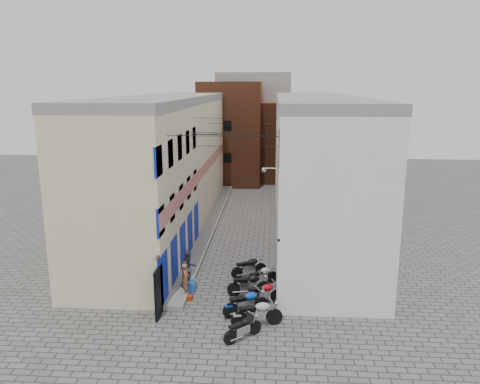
% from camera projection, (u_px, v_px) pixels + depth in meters
% --- Properties ---
extents(ground, '(90.00, 90.00, 0.00)m').
position_uv_depth(ground, '(219.00, 313.00, 20.36)').
color(ground, '#5A5755').
rests_on(ground, ground).
extents(plinth, '(0.90, 26.00, 0.25)m').
position_uv_depth(plinth, '(211.00, 223.00, 33.12)').
color(plinth, gray).
rests_on(plinth, ground).
extents(building_left, '(5.10, 27.00, 9.00)m').
position_uv_depth(building_left, '(168.00, 162.00, 32.29)').
color(building_left, beige).
rests_on(building_left, ground).
extents(building_right, '(5.94, 26.00, 9.00)m').
position_uv_depth(building_right, '(314.00, 164.00, 31.64)').
color(building_right, silver).
rests_on(building_right, ground).
extents(building_far_brick_left, '(6.00, 6.00, 10.00)m').
position_uv_depth(building_far_brick_left, '(231.00, 133.00, 46.60)').
color(building_far_brick_left, brown).
rests_on(building_far_brick_left, ground).
extents(building_far_brick_right, '(5.00, 6.00, 8.00)m').
position_uv_depth(building_far_brick_right, '(281.00, 141.00, 48.42)').
color(building_far_brick_right, brown).
rests_on(building_far_brick_right, ground).
extents(building_far_concrete, '(8.00, 5.00, 11.00)m').
position_uv_depth(building_far_concrete, '(253.00, 123.00, 52.19)').
color(building_far_concrete, gray).
rests_on(building_far_concrete, ground).
extents(far_shopfront, '(2.00, 0.30, 2.40)m').
position_uv_depth(far_shopfront, '(249.00, 176.00, 44.59)').
color(far_shopfront, black).
rests_on(far_shopfront, ground).
extents(overhead_wires, '(5.80, 13.02, 1.32)m').
position_uv_depth(overhead_wires, '(233.00, 132.00, 26.20)').
color(overhead_wires, black).
rests_on(overhead_wires, ground).
extents(motorcycle_a, '(1.72, 1.63, 1.04)m').
position_uv_depth(motorcycle_a, '(243.00, 327.00, 18.17)').
color(motorcycle_a, black).
rests_on(motorcycle_a, ground).
extents(motorcycle_b, '(2.29, 1.26, 1.26)m').
position_uv_depth(motorcycle_b, '(257.00, 312.00, 19.12)').
color(motorcycle_b, '#A09FA4').
rests_on(motorcycle_b, ground).
extents(motorcycle_c, '(2.21, 1.60, 1.24)m').
position_uv_depth(motorcycle_c, '(246.00, 302.00, 20.09)').
color(motorcycle_c, '#0B39A9').
rests_on(motorcycle_c, ground).
extents(motorcycle_d, '(2.06, 1.21, 1.14)m').
position_uv_depth(motorcycle_d, '(263.00, 292.00, 21.12)').
color(motorcycle_d, '#B10C10').
rests_on(motorcycle_d, ground).
extents(motorcycle_e, '(2.16, 1.03, 1.20)m').
position_uv_depth(motorcycle_e, '(249.00, 283.00, 21.99)').
color(motorcycle_e, black).
rests_on(motorcycle_e, ground).
extents(motorcycle_f, '(1.87, 1.66, 1.11)m').
position_uv_depth(motorcycle_f, '(262.00, 275.00, 23.02)').
color(motorcycle_f, '#A7A6AB').
rests_on(motorcycle_f, ground).
extents(motorcycle_g, '(2.04, 1.51, 1.15)m').
position_uv_depth(motorcycle_g, '(249.00, 266.00, 24.13)').
color(motorcycle_g, black).
rests_on(motorcycle_g, ground).
extents(person_a, '(0.37, 0.54, 1.43)m').
position_uv_depth(person_a, '(186.00, 278.00, 21.63)').
color(person_a, '#946236').
rests_on(person_a, plinth).
extents(person_b, '(1.08, 1.08, 1.77)m').
position_uv_depth(person_b, '(189.00, 268.00, 22.39)').
color(person_b, '#313749').
rests_on(person_b, plinth).
extents(water_jug_near, '(0.41, 0.41, 0.55)m').
position_uv_depth(water_jug_near, '(191.00, 288.00, 22.26)').
color(water_jug_near, blue).
rests_on(water_jug_near, ground).
extents(water_jug_far, '(0.36, 0.36, 0.52)m').
position_uv_depth(water_jug_far, '(193.00, 285.00, 22.64)').
color(water_jug_far, blue).
rests_on(water_jug_far, ground).
extents(red_crate, '(0.41, 0.34, 0.23)m').
position_uv_depth(red_crate, '(189.00, 298.00, 21.60)').
color(red_crate, '#AC2E0C').
rests_on(red_crate, ground).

